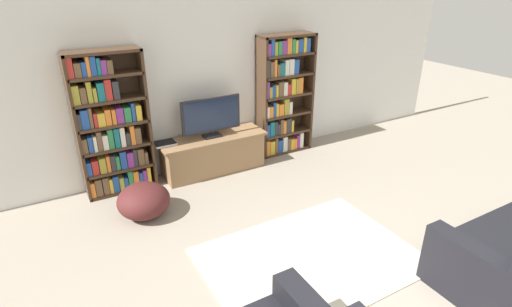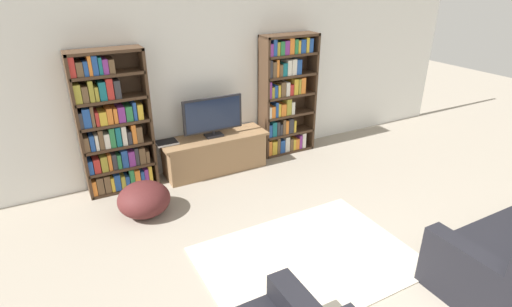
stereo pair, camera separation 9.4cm
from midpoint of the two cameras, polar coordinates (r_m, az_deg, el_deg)
wall_back at (r=5.59m, az=-6.38°, el=11.06°), size 8.80×0.06×2.60m
bookshelf_left at (r=5.21m, az=-19.35°, el=3.58°), size 0.86×0.30×1.79m
bookshelf_right at (r=6.04m, az=4.55°, el=8.27°), size 0.86×0.30×1.79m
tv_stand at (r=5.64m, az=-5.43°, el=0.03°), size 1.49×0.48×0.52m
television at (r=5.43m, az=-5.67°, el=5.35°), size 0.84×0.16×0.55m
laptop at (r=5.40m, az=-12.19°, el=1.55°), size 0.29×0.22×0.03m
area_rug at (r=4.11m, az=8.14°, el=-14.72°), size 2.04×1.49×0.02m
beanbag_ottoman at (r=4.80m, az=-15.16°, el=-6.34°), size 0.60×0.60×0.39m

